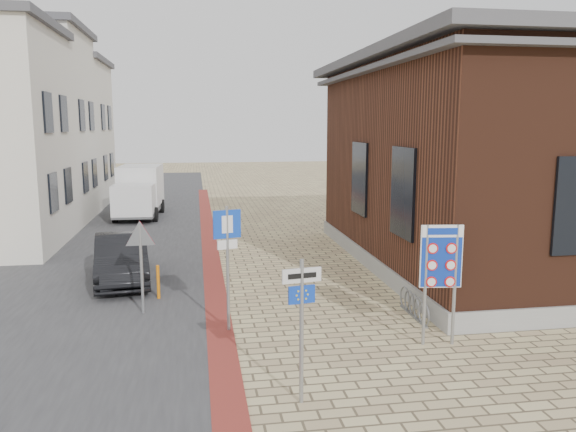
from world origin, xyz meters
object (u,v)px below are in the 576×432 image
object	(u,v)px
border_sign	(441,260)
parking_sign	(227,246)
bollard	(158,282)
box_truck	(139,191)
essen_sign	(302,309)
sedan	(122,258)

from	to	relation	value
border_sign	parking_sign	size ratio (longest dim) A/B	0.91
bollard	parking_sign	bearing A→B (deg)	-57.03
box_truck	bollard	distance (m)	14.08
parking_sign	bollard	distance (m)	3.46
border_sign	essen_sign	bearing A→B (deg)	-141.38
essen_sign	parking_sign	size ratio (longest dim) A/B	0.87
parking_sign	sedan	bearing A→B (deg)	107.14
box_truck	parking_sign	size ratio (longest dim) A/B	1.74
border_sign	essen_sign	world-z (taller)	border_sign
sedan	border_sign	bearing A→B (deg)	-47.72
box_truck	essen_sign	xyz separation A→B (m)	(4.47, -20.06, 0.31)
border_sign	parking_sign	xyz separation A→B (m)	(-4.30, 1.50, 0.12)
box_truck	parking_sign	distance (m)	16.94
sedan	essen_sign	xyz separation A→B (m)	(3.87, -8.08, 0.93)
bollard	essen_sign	bearing A→B (deg)	-66.20
essen_sign	bollard	xyz separation A→B (m)	(-2.70, 6.12, -1.16)
sedan	box_truck	bearing A→B (deg)	85.45
box_truck	essen_sign	world-z (taller)	box_truck
border_sign	parking_sign	world-z (taller)	parking_sign
parking_sign	bollard	world-z (taller)	parking_sign
box_truck	bollard	world-z (taller)	box_truck
essen_sign	border_sign	bearing A→B (deg)	22.23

